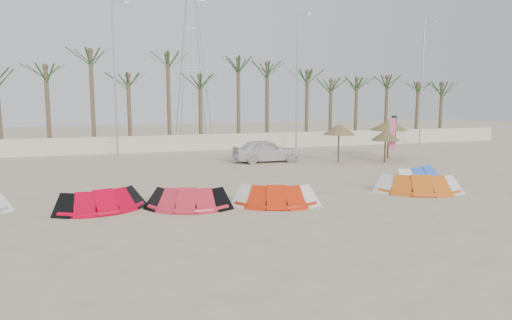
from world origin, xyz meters
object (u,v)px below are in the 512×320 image
object	(u,v)px
kite_red_right	(273,194)
parasol_right	(389,125)
kite_blue	(418,173)
parasol_mid	(386,135)
car	(266,151)
kite_orange	(414,182)
kite_red_mid	(187,197)
kite_red_left	(102,199)
parasol_left	(339,129)

from	to	relation	value
kite_red_right	parasol_right	world-z (taller)	parasol_right
kite_red_right	kite_blue	world-z (taller)	same
parasol_mid	car	size ratio (longest dim) A/B	0.49
kite_orange	kite_red_mid	bearing A→B (deg)	178.96
kite_red_left	parasol_mid	size ratio (longest dim) A/B	1.67
kite_orange	car	distance (m)	11.66
kite_red_mid	kite_orange	world-z (taller)	same
kite_red_mid	parasol_mid	size ratio (longest dim) A/B	1.63
kite_red_mid	kite_blue	world-z (taller)	same
kite_red_left	kite_blue	distance (m)	15.30
kite_orange	parasol_mid	size ratio (longest dim) A/B	1.89
kite_red_mid	kite_red_right	size ratio (longest dim) A/B	0.97
kite_red_mid	parasol_left	xyz separation A→B (m)	(11.62, 9.49, 1.75)
kite_blue	parasol_mid	xyz separation A→B (m)	(2.35, 6.43, 1.38)
kite_orange	car	world-z (taller)	car
kite_red_mid	parasol_right	bearing A→B (deg)	32.59
kite_red_left	parasol_right	size ratio (longest dim) A/B	1.35
kite_red_mid	parasol_right	xyz separation A→B (m)	(15.83, 10.12, 1.90)
kite_red_mid	parasol_right	size ratio (longest dim) A/B	1.32
kite_blue	car	size ratio (longest dim) A/B	0.84
parasol_left	kite_orange	bearing A→B (deg)	-97.86
kite_red_left	kite_blue	size ratio (longest dim) A/B	0.96
parasol_mid	kite_orange	bearing A→B (deg)	-115.88
kite_red_right	kite_red_left	bearing A→B (deg)	169.56
kite_blue	parasol_right	xyz separation A→B (m)	(3.72, 8.14, 1.90)
parasol_right	car	world-z (taller)	parasol_right
parasol_right	kite_orange	bearing A→B (deg)	-118.28
kite_red_left	kite_red_mid	xyz separation A→B (m)	(3.13, -0.69, -0.00)
kite_red_mid	kite_red_right	world-z (taller)	same
kite_orange	parasol_right	size ratio (longest dim) A/B	1.52
parasol_left	kite_red_mid	bearing A→B (deg)	-140.76
car	parasol_left	bearing A→B (deg)	-108.42
kite_red_right	car	size ratio (longest dim) A/B	0.82
kite_red_left	parasol_right	bearing A→B (deg)	26.46
parasol_right	kite_red_right	bearing A→B (deg)	-139.54
kite_orange	parasol_mid	bearing A→B (deg)	64.12
kite_red_left	kite_red_right	distance (m)	6.60
kite_blue	parasol_left	distance (m)	7.72
kite_red_mid	parasol_mid	distance (m)	16.79
parasol_right	kite_red_mid	bearing A→B (deg)	-147.41
parasol_mid	car	world-z (taller)	parasol_mid
kite_red_right	kite_blue	size ratio (longest dim) A/B	0.97
kite_red_left	car	xyz separation A→B (m)	(10.23, 10.34, 0.34)
kite_red_left	kite_red_right	xyz separation A→B (m)	(6.49, -1.20, 0.00)
kite_red_right	parasol_mid	distance (m)	14.30
parasol_right	kite_red_left	bearing A→B (deg)	-153.54
kite_red_mid	parasol_mid	xyz separation A→B (m)	(14.46, 8.41, 1.38)
kite_orange	parasol_left	xyz separation A→B (m)	(1.34, 9.68, 1.75)
kite_red_left	kite_red_mid	distance (m)	3.20
kite_orange	parasol_left	size ratio (longest dim) A/B	1.62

